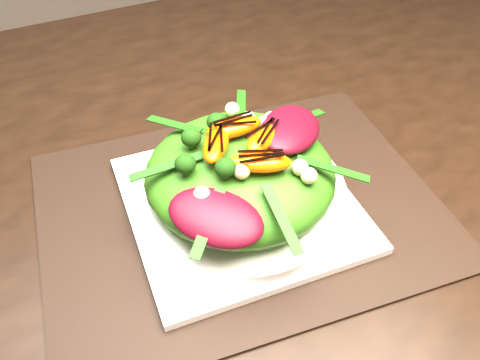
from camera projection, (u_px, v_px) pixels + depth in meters
name	position (u px, v px, depth m)	size (l,w,h in m)	color
floor	(290.00, 346.00, 1.30)	(4.00, 4.00, 0.01)	brown
dining_table	(323.00, 112.00, 0.79)	(1.60, 0.90, 0.75)	black
placemat	(240.00, 207.00, 0.61)	(0.47, 0.36, 0.00)	black
plate_base	(240.00, 203.00, 0.61)	(0.26, 0.26, 0.01)	white
salad_bowl	(240.00, 195.00, 0.60)	(0.25, 0.25, 0.02)	white
lettuce_mound	(240.00, 174.00, 0.57)	(0.22, 0.22, 0.07)	#326713
radicchio_leaf	(290.00, 129.00, 0.57)	(0.10, 0.06, 0.02)	#3F0611
orange_segment	(220.00, 132.00, 0.56)	(0.06, 0.03, 0.02)	#FA4A04
broccoli_floret	(191.00, 143.00, 0.54)	(0.03, 0.03, 0.03)	black
macadamia_nut	(296.00, 163.00, 0.53)	(0.02, 0.02, 0.02)	beige
balsamic_drizzle	(220.00, 125.00, 0.55)	(0.05, 0.00, 0.00)	black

